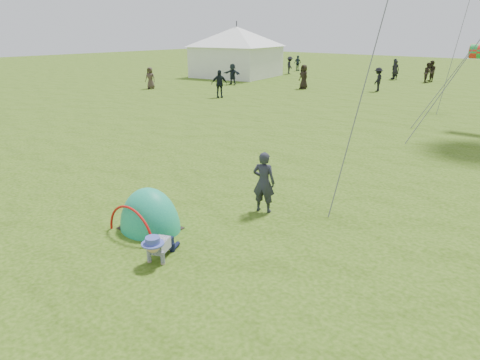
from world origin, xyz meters
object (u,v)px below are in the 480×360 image
Objects in this scene: popup_tent at (151,228)px; standing_adult at (264,182)px; event_marquee at (237,50)px; crawling_toddler at (159,246)px.

standing_adult reaches higher than popup_tent.
popup_tent is 1.26× the size of standing_adult.
event_marquee is (-21.29, 24.04, 1.65)m from standing_adult.
crawling_toddler is 0.41× the size of popup_tent.
crawling_toddler is 34.57m from event_marquee.
popup_tent is at bearing 124.72° from crawling_toddler.
popup_tent is 0.28× the size of event_marquee.
standing_adult is 0.22× the size of event_marquee.
crawling_toddler is at bearing 69.31° from standing_adult.
popup_tent is at bearing -62.55° from event_marquee.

